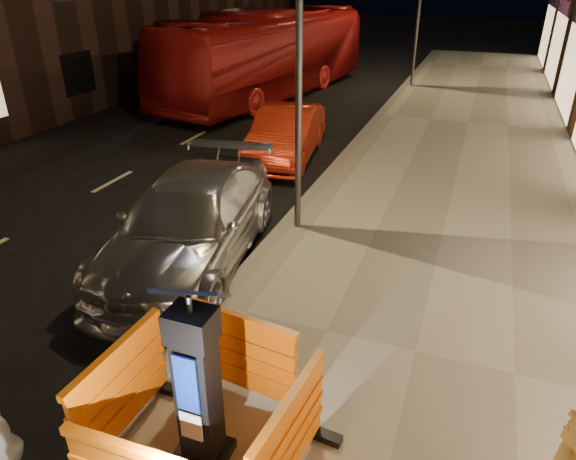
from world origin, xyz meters
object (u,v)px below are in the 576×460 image
at_px(barrier_bldgside, 289,442).
at_px(bus_doubledecker, 270,96).
at_px(car_silver, 194,260).
at_px(parking_kiosk, 197,380).
at_px(car_red, 286,159).
at_px(barrier_back, 241,355).
at_px(barrier_kerbside, 122,390).

height_order(barrier_bldgside, bus_doubledecker, bus_doubledecker).
xyz_separation_m(car_silver, bus_doubledecker, (-3.88, 13.09, 0.00)).
height_order(barrier_bldgside, car_silver, barrier_bldgside).
bearing_deg(car_silver, parking_kiosk, -67.35).
bearing_deg(parking_kiosk, car_red, 109.78).
relative_size(barrier_back, car_silver, 0.28).
bearing_deg(parking_kiosk, barrier_back, 93.94).
relative_size(barrier_back, bus_doubledecker, 0.12).
height_order(barrier_back, bus_doubledecker, bus_doubledecker).
distance_m(parking_kiosk, car_red, 10.03).
distance_m(barrier_kerbside, car_red, 9.77).
height_order(car_silver, bus_doubledecker, bus_doubledecker).
height_order(barrier_kerbside, barrier_bldgside, same).
xyz_separation_m(barrier_kerbside, barrier_bldgside, (1.90, 0.00, 0.00)).
height_order(barrier_back, barrier_kerbside, same).
bearing_deg(barrier_kerbside, parking_kiosk, -88.06).
bearing_deg(bus_doubledecker, barrier_back, -59.86).
distance_m(barrier_bldgside, car_silver, 5.02).
xyz_separation_m(barrier_kerbside, car_red, (-1.77, 9.58, -0.72)).
distance_m(barrier_bldgside, car_red, 10.28).
relative_size(car_silver, car_red, 1.22).
xyz_separation_m(car_red, bus_doubledecker, (-3.46, 7.26, 0.00)).
xyz_separation_m(barrier_bldgside, car_red, (-3.67, 9.58, -0.72)).
bearing_deg(car_red, bus_doubledecker, 107.66).
distance_m(barrier_kerbside, bus_doubledecker, 17.65).
bearing_deg(car_red, barrier_back, -80.36).
height_order(barrier_kerbside, car_red, barrier_kerbside).
height_order(parking_kiosk, car_silver, parking_kiosk).
height_order(parking_kiosk, barrier_kerbside, parking_kiosk).
relative_size(barrier_bldgside, car_red, 0.34).
bearing_deg(barrier_kerbside, bus_doubledecker, 19.20).
bearing_deg(bus_doubledecker, parking_kiosk, -60.96).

